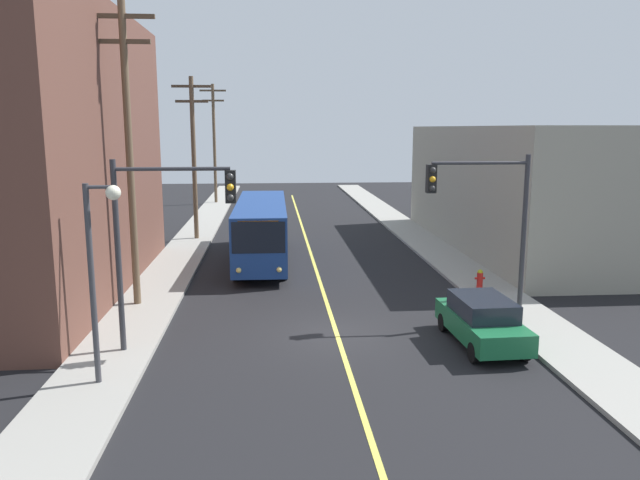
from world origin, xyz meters
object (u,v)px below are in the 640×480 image
(utility_pole_mid, at_px, (194,151))
(traffic_signal_left_corner, at_px, (167,220))
(utility_pole_far, at_px, (214,138))
(parked_car_green, at_px, (482,320))
(fire_hydrant, at_px, (480,279))
(utility_pole_near, at_px, (129,144))
(traffic_signal_right_corner, at_px, (484,206))
(city_bus, at_px, (261,228))
(street_lamp_left, at_px, (99,255))

(utility_pole_mid, xyz_separation_m, traffic_signal_left_corner, (1.58, -20.18, -1.37))
(utility_pole_mid, bearing_deg, utility_pole_far, 91.28)
(utility_pole_far, distance_m, traffic_signal_left_corner, 39.66)
(utility_pole_mid, bearing_deg, parked_car_green, -60.09)
(parked_car_green, relative_size, traffic_signal_left_corner, 0.74)
(parked_car_green, height_order, traffic_signal_left_corner, traffic_signal_left_corner)
(parked_car_green, distance_m, fire_hydrant, 6.94)
(utility_pole_near, distance_m, traffic_signal_right_corner, 13.53)
(parked_car_green, distance_m, traffic_signal_right_corner, 4.32)
(city_bus, distance_m, utility_pole_near, 10.66)
(fire_hydrant, bearing_deg, utility_pole_far, 113.36)
(traffic_signal_left_corner, distance_m, fire_hydrant, 14.38)
(utility_pole_far, bearing_deg, city_bus, -79.80)
(utility_pole_near, distance_m, street_lamp_left, 8.33)
(parked_car_green, bearing_deg, utility_pole_far, 106.95)
(street_lamp_left, bearing_deg, traffic_signal_right_corner, 21.88)
(traffic_signal_left_corner, distance_m, street_lamp_left, 2.94)
(parked_car_green, distance_m, traffic_signal_left_corner, 10.64)
(traffic_signal_right_corner, xyz_separation_m, street_lamp_left, (-12.24, -4.92, -0.56))
(parked_car_green, xyz_separation_m, traffic_signal_right_corner, (0.76, 2.46, 3.46))
(street_lamp_left, bearing_deg, utility_pole_far, 90.82)
(city_bus, height_order, street_lamp_left, street_lamp_left)
(utility_pole_mid, xyz_separation_m, traffic_signal_right_corner, (12.41, -17.78, -1.37))
(city_bus, bearing_deg, traffic_signal_left_corner, -101.07)
(fire_hydrant, bearing_deg, utility_pole_mid, 135.39)
(street_lamp_left, bearing_deg, city_bus, 75.80)
(parked_car_green, relative_size, utility_pole_near, 0.39)
(utility_pole_far, relative_size, street_lamp_left, 1.98)
(utility_pole_far, distance_m, traffic_signal_right_corner, 39.36)
(utility_pole_far, bearing_deg, utility_pole_mid, -88.72)
(utility_pole_mid, xyz_separation_m, street_lamp_left, (0.17, -22.69, -1.93))
(parked_car_green, height_order, fire_hydrant, parked_car_green)
(utility_pole_mid, bearing_deg, street_lamp_left, -89.57)
(fire_hydrant, bearing_deg, traffic_signal_left_corner, -152.00)
(utility_pole_near, xyz_separation_m, utility_pole_far, (0.19, 34.25, -0.35))
(city_bus, xyz_separation_m, utility_pole_near, (-4.86, -8.27, 4.66))
(utility_pole_mid, relative_size, street_lamp_left, 1.83)
(parked_car_green, bearing_deg, traffic_signal_right_corner, 72.81)
(utility_pole_far, relative_size, fire_hydrant, 12.99)
(parked_car_green, xyz_separation_m, street_lamp_left, (-11.48, -2.45, 2.90))
(traffic_signal_left_corner, height_order, street_lamp_left, traffic_signal_left_corner)
(utility_pole_far, bearing_deg, street_lamp_left, -89.18)
(utility_pole_far, xyz_separation_m, street_lamp_left, (0.60, -42.08, -2.38))
(traffic_signal_right_corner, distance_m, street_lamp_left, 13.20)
(city_bus, height_order, parked_car_green, city_bus)
(utility_pole_mid, bearing_deg, city_bus, -57.23)
(traffic_signal_right_corner, bearing_deg, utility_pole_far, 109.06)
(parked_car_green, bearing_deg, utility_pole_near, 156.32)
(traffic_signal_left_corner, bearing_deg, utility_pole_mid, 94.49)
(city_bus, relative_size, street_lamp_left, 2.21)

